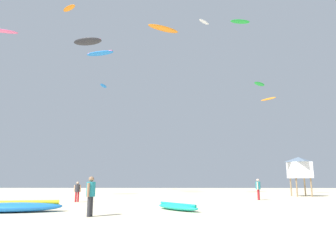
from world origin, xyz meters
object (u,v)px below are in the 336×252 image
(kite_aloft_3, at_px, (88,41))
(kite_grounded_mid, at_px, (177,207))
(kite_aloft_0, at_px, (204,22))
(kite_aloft_1, at_px, (103,86))
(kite_aloft_2, at_px, (2,31))
(kite_aloft_7, at_px, (268,99))
(kite_grounded_near, at_px, (13,207))
(lifeguard_tower, at_px, (299,167))
(person_foreground, at_px, (91,193))
(kite_aloft_8, at_px, (163,29))
(person_midground, at_px, (77,190))
(kite_aloft_4, at_px, (240,22))
(kite_aloft_6, at_px, (69,8))
(person_left, at_px, (258,188))
(kite_aloft_5, at_px, (100,53))
(kite_aloft_9, at_px, (259,84))

(kite_aloft_3, bearing_deg, kite_grounded_mid, -60.82)
(kite_aloft_0, xyz_separation_m, kite_aloft_1, (-17.92, 5.21, -9.38))
(kite_aloft_2, bearing_deg, kite_aloft_7, 35.17)
(kite_grounded_near, xyz_separation_m, kite_aloft_3, (-4.70, 24.93, 22.11))
(lifeguard_tower, distance_m, kite_aloft_1, 35.53)
(lifeguard_tower, xyz_separation_m, kite_aloft_3, (-26.44, 8.69, 19.34))
(person_foreground, xyz_separation_m, kite_aloft_0, (8.96, 31.03, 26.95))
(lifeguard_tower, height_order, kite_aloft_7, kite_aloft_7)
(kite_aloft_2, distance_m, kite_aloft_8, 18.24)
(kite_grounded_mid, bearing_deg, person_midground, 140.72)
(kite_aloft_0, relative_size, kite_aloft_3, 0.48)
(kite_aloft_0, bearing_deg, kite_aloft_4, -79.77)
(person_foreground, bearing_deg, kite_aloft_6, 128.12)
(person_left, bearing_deg, kite_aloft_3, 170.89)
(kite_aloft_0, xyz_separation_m, kite_aloft_8, (-6.44, -10.75, -7.27))
(kite_aloft_0, bearing_deg, kite_grounded_mid, -100.05)
(kite_aloft_4, height_order, kite_aloft_5, kite_aloft_4)
(person_midground, relative_size, lifeguard_tower, 0.37)
(kite_aloft_9, bearing_deg, person_left, -109.19)
(kite_grounded_mid, distance_m, kite_aloft_5, 28.51)
(lifeguard_tower, distance_m, kite_aloft_2, 34.48)
(kite_aloft_1, xyz_separation_m, kite_aloft_4, (20.45, -19.23, 1.04))
(kite_aloft_2, bearing_deg, lifeguard_tower, 7.84)
(person_midground, distance_m, kite_aloft_3, 28.16)
(kite_aloft_7, bearing_deg, kite_aloft_9, -115.26)
(lifeguard_tower, xyz_separation_m, kite_aloft_9, (-0.04, 11.73, 13.43))
(kite_aloft_4, bearing_deg, lifeguard_tower, 9.34)
(kite_aloft_2, distance_m, kite_aloft_5, 11.96)
(lifeguard_tower, distance_m, kite_aloft_5, 28.28)
(person_left, height_order, kite_aloft_7, kite_aloft_7)
(kite_aloft_1, xyz_separation_m, kite_aloft_3, (-0.25, -9.59, 3.78))
(kite_aloft_1, relative_size, kite_aloft_9, 0.96)
(kite_aloft_0, relative_size, kite_aloft_2, 0.67)
(kite_aloft_0, height_order, kite_aloft_2, kite_aloft_0)
(kite_aloft_6, bearing_deg, kite_aloft_8, 16.37)
(lifeguard_tower, bearing_deg, kite_grounded_mid, -131.51)
(kite_aloft_4, bearing_deg, kite_aloft_0, 100.23)
(person_midground, xyz_separation_m, kite_aloft_1, (-5.25, 26.94, 17.71))
(kite_grounded_near, distance_m, kite_aloft_5, 27.60)
(kite_aloft_7, bearing_deg, kite_aloft_3, -158.63)
(kite_aloft_6, distance_m, kite_aloft_7, 37.23)
(person_foreground, bearing_deg, person_left, 59.25)
(kite_grounded_near, height_order, kite_aloft_3, kite_aloft_3)
(kite_aloft_5, relative_size, kite_aloft_6, 1.93)
(kite_aloft_8, bearing_deg, person_foreground, -97.09)
(person_foreground, xyz_separation_m, kite_aloft_7, (21.41, 38.63, 15.60))
(kite_aloft_2, height_order, kite_aloft_6, kite_aloft_6)
(kite_aloft_1, height_order, kite_aloft_9, kite_aloft_1)
(person_foreground, bearing_deg, kite_aloft_3, 120.64)
(person_left, xyz_separation_m, lifeguard_tower, (6.14, 5.79, 2.01))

